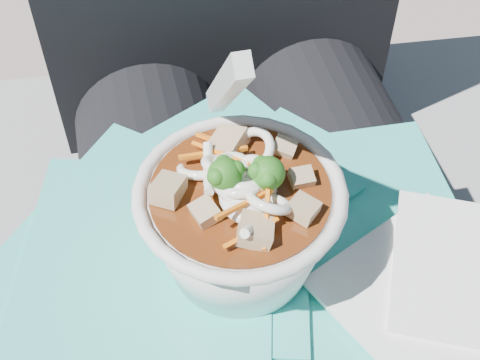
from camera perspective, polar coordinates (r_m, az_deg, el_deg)
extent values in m
cube|color=gray|center=(0.88, 0.45, -11.05)|extent=(1.04, 0.58, 0.42)
cylinder|color=black|center=(0.55, -4.47, -11.30)|extent=(0.15, 0.48, 0.15)
cylinder|color=black|center=(0.59, 12.32, -7.79)|extent=(0.15, 0.48, 0.15)
cube|color=#2EC1B2|center=(0.53, 6.42, -0.66)|extent=(0.18, 0.19, 0.00)
cube|color=#2EC1B2|center=(0.52, 9.23, -3.18)|extent=(0.18, 0.19, 0.00)
cube|color=#2EC1B2|center=(0.48, 3.07, -7.73)|extent=(0.19, 0.19, 0.00)
cube|color=#2EC1B2|center=(0.48, -3.84, -7.42)|extent=(0.14, 0.16, 0.00)
cube|color=#2EC1B2|center=(0.45, 5.60, -12.47)|extent=(0.24, 0.23, 0.00)
cube|color=#2EC1B2|center=(0.53, -1.39, 0.31)|extent=(0.21, 0.21, 0.00)
cube|color=#2EC1B2|center=(0.48, -8.34, -7.03)|extent=(0.29, 0.29, 0.00)
cube|color=#2EC1B2|center=(0.47, -0.11, -8.04)|extent=(0.13, 0.15, 0.00)
cube|color=#2EC1B2|center=(0.48, -8.03, -7.12)|extent=(0.22, 0.23, 0.00)
cube|color=white|center=(0.47, 16.21, -9.51)|extent=(0.17, 0.17, 0.00)
torus|color=white|center=(0.41, 0.00, -1.08)|extent=(0.14, 0.14, 0.01)
cylinder|color=#4D210B|center=(0.42, 0.00, -1.35)|extent=(0.11, 0.11, 0.01)
torus|color=white|center=(0.41, 1.01, -0.71)|extent=(0.03, 0.04, 0.03)
torus|color=white|center=(0.40, 2.53, -1.93)|extent=(0.03, 0.03, 0.03)
torus|color=white|center=(0.41, 0.61, 0.19)|extent=(0.04, 0.04, 0.03)
torus|color=white|center=(0.43, 1.73, 0.88)|extent=(0.04, 0.04, 0.03)
torus|color=white|center=(0.41, -0.17, -0.06)|extent=(0.05, 0.05, 0.03)
torus|color=white|center=(0.43, -3.26, 1.08)|extent=(0.05, 0.05, 0.03)
torus|color=white|center=(0.40, 0.03, -0.39)|extent=(0.04, 0.04, 0.02)
torus|color=white|center=(0.41, 0.34, -0.19)|extent=(0.04, 0.04, 0.03)
torus|color=white|center=(0.42, -0.72, 0.34)|extent=(0.05, 0.04, 0.02)
torus|color=white|center=(0.41, -1.38, 1.04)|extent=(0.03, 0.03, 0.03)
torus|color=white|center=(0.41, 0.64, -0.83)|extent=(0.05, 0.04, 0.03)
torus|color=white|center=(0.43, 1.04, 2.57)|extent=(0.03, 0.03, 0.03)
cylinder|color=white|center=(0.41, -2.68, 0.07)|extent=(0.01, 0.03, 0.01)
cylinder|color=white|center=(0.41, 1.16, 0.50)|extent=(0.01, 0.02, 0.02)
cylinder|color=white|center=(0.39, 1.03, -4.04)|extent=(0.02, 0.03, 0.02)
cylinder|color=white|center=(0.42, -2.75, 1.35)|extent=(0.01, 0.03, 0.02)
cylinder|color=#8AAE54|center=(0.41, 2.35, -0.51)|extent=(0.01, 0.01, 0.01)
sphere|color=#175713|center=(0.40, 2.40, 0.59)|extent=(0.02, 0.02, 0.02)
sphere|color=#175713|center=(0.40, 1.43, 0.80)|extent=(0.01, 0.01, 0.01)
sphere|color=#175713|center=(0.40, 1.41, 0.74)|extent=(0.01, 0.01, 0.01)
sphere|color=#175713|center=(0.39, 2.42, 0.07)|extent=(0.01, 0.01, 0.01)
sphere|color=#175713|center=(0.40, 1.81, 1.38)|extent=(0.01, 0.01, 0.01)
cylinder|color=#8AAE54|center=(0.41, -1.27, -0.62)|extent=(0.01, 0.01, 0.01)
sphere|color=#175713|center=(0.40, -1.30, 0.49)|extent=(0.02, 0.02, 0.02)
sphere|color=#175713|center=(0.40, -2.11, 0.29)|extent=(0.01, 0.01, 0.01)
sphere|color=#175713|center=(0.40, -0.34, 0.98)|extent=(0.01, 0.01, 0.01)
sphere|color=#175713|center=(0.39, -2.00, 0.29)|extent=(0.01, 0.01, 0.01)
sphere|color=#175713|center=(0.40, -1.44, 1.44)|extent=(0.01, 0.01, 0.01)
cube|color=orange|center=(0.39, 0.95, -4.53)|extent=(0.04, 0.01, 0.00)
cube|color=orange|center=(0.39, 0.42, -2.03)|extent=(0.04, 0.02, 0.01)
cube|color=orange|center=(0.39, 2.30, -2.93)|extent=(0.02, 0.04, 0.02)
cube|color=orange|center=(0.42, -2.29, 2.33)|extent=(0.04, 0.00, 0.00)
cube|color=orange|center=(0.44, -2.07, 3.32)|extent=(0.02, 0.03, 0.01)
cube|color=orange|center=(0.42, -1.68, 2.25)|extent=(0.03, 0.03, 0.01)
cube|color=#A5835D|center=(0.42, 5.28, 0.17)|extent=(0.01, 0.01, 0.01)
cube|color=#A5835D|center=(0.43, 3.81, 2.78)|extent=(0.02, 0.02, 0.01)
cube|color=#A5835D|center=(0.43, -1.05, 3.10)|extent=(0.03, 0.03, 0.02)
cube|color=#A5835D|center=(0.41, -6.14, -0.82)|extent=(0.03, 0.03, 0.02)
cube|color=#A5835D|center=(0.40, -3.00, -2.74)|extent=(0.02, 0.02, 0.01)
cube|color=#A5835D|center=(0.39, 1.32, -4.37)|extent=(0.03, 0.03, 0.02)
cube|color=#A5835D|center=(0.40, 5.42, -2.46)|extent=(0.02, 0.02, 0.01)
ellipsoid|color=silver|center=(0.40, 0.33, -1.60)|extent=(0.03, 0.04, 0.01)
cube|color=silver|center=(0.40, -1.15, 7.98)|extent=(0.01, 0.09, 0.11)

